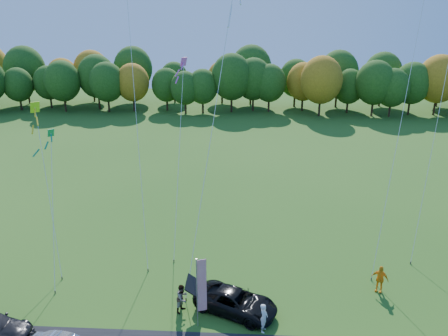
{
  "coord_description": "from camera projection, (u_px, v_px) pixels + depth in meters",
  "views": [
    {
      "loc": [
        1.46,
        -20.2,
        16.28
      ],
      "look_at": [
        0.0,
        6.0,
        7.0
      ],
      "focal_mm": 35.0,
      "sensor_mm": 36.0,
      "label": 1
    }
  ],
  "objects": [
    {
      "name": "ground",
      "position": [
        218.0,
        321.0,
        24.52
      ],
      "size": [
        160.0,
        160.0,
        0.0
      ],
      "primitive_type": "plane",
      "color": "#265416"
    },
    {
      "name": "tree_line",
      "position": [
        240.0,
        112.0,
        76.29
      ],
      "size": [
        116.0,
        12.0,
        10.0
      ],
      "primitive_type": null,
      "color": "#1E4711",
      "rests_on": "ground"
    },
    {
      "name": "black_suv",
      "position": [
        236.0,
        302.0,
        25.06
      ],
      "size": [
        5.33,
        4.04,
        1.34
      ],
      "primitive_type": "imported",
      "rotation": [
        0.0,
        0.0,
        1.14
      ],
      "color": "black",
      "rests_on": "ground"
    },
    {
      "name": "person_tailgate_a",
      "position": [
        264.0,
        318.0,
        23.47
      ],
      "size": [
        0.53,
        0.69,
        1.69
      ],
      "primitive_type": "imported",
      "rotation": [
        0.0,
        0.0,
        1.36
      ],
      "color": "silver",
      "rests_on": "ground"
    },
    {
      "name": "person_tailgate_b",
      "position": [
        182.0,
        298.0,
        25.09
      ],
      "size": [
        0.96,
        1.04,
        1.71
      ],
      "primitive_type": "imported",
      "rotation": [
        0.0,
        0.0,
        1.09
      ],
      "color": "gray",
      "rests_on": "ground"
    },
    {
      "name": "person_east",
      "position": [
        380.0,
        279.0,
        26.84
      ],
      "size": [
        1.13,
        0.88,
        1.78
      ],
      "primitive_type": "imported",
      "rotation": [
        0.0,
        0.0,
        -0.49
      ],
      "color": "orange",
      "rests_on": "ground"
    },
    {
      "name": "feather_flag",
      "position": [
        201.0,
        285.0,
        23.32
      ],
      "size": [
        0.54,
        0.24,
        4.24
      ],
      "color": "#999999",
      "rests_on": "ground"
    },
    {
      "name": "kite_delta_blue",
      "position": [
        132.0,
        58.0,
        30.33
      ],
      "size": [
        5.05,
        12.73,
        27.75
      ],
      "color": "#4C3F33",
      "rests_on": "ground"
    },
    {
      "name": "kite_parafoil_orange",
      "position": [
        420.0,
        22.0,
        28.21
      ],
      "size": [
        7.65,
        12.05,
        32.0
      ],
      "color": "#4C3F33",
      "rests_on": "ground"
    },
    {
      "name": "kite_delta_red",
      "position": [
        213.0,
        122.0,
        26.47
      ],
      "size": [
        4.07,
        8.58,
        20.7
      ],
      "color": "#4C3F33",
      "rests_on": "ground"
    },
    {
      "name": "kite_diamond_yellow",
      "position": [
        48.0,
        190.0,
        28.79
      ],
      "size": [
        3.11,
        5.2,
        11.14
      ],
      "color": "#4C3F33",
      "rests_on": "ground"
    },
    {
      "name": "kite_diamond_green",
      "position": [
        53.0,
        208.0,
        27.44
      ],
      "size": [
        1.43,
        4.8,
        9.6
      ],
      "color": "#4C3F33",
      "rests_on": "ground"
    },
    {
      "name": "kite_diamond_white",
      "position": [
        435.0,
        135.0,
        30.35
      ],
      "size": [
        3.9,
        7.26,
        17.14
      ],
      "color": "#4C3F33",
      "rests_on": "ground"
    },
    {
      "name": "kite_diamond_pink",
      "position": [
        180.0,
        141.0,
        32.18
      ],
      "size": [
        1.17,
        8.74,
        13.49
      ],
      "color": "#4C3F33",
      "rests_on": "ground"
    }
  ]
}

